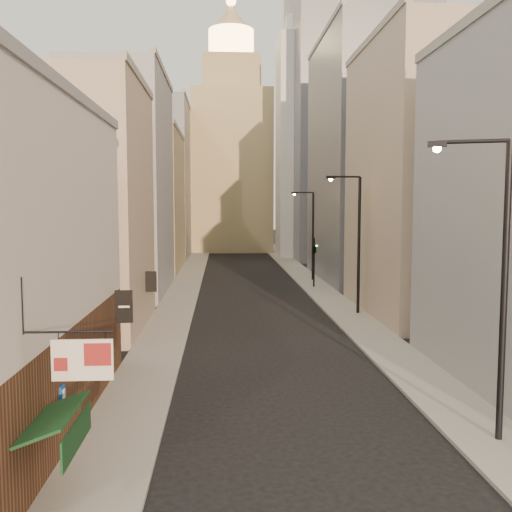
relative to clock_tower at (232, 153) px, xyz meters
The scene contains 15 objects.
sidewalk_left 41.32m from the clock_tower, 98.46° to the right, with size 3.00×140.00×0.15m, color gray.
sidewalk_right 41.64m from the clock_tower, 78.54° to the right, with size 3.00×140.00×0.15m, color gray.
left_bldg_beige 67.60m from the clock_tower, 99.46° to the right, with size 8.00×12.00×16.00m, color tan.
left_bldg_grey 51.76m from the clock_tower, 102.41° to the right, with size 8.00×16.00×20.00m, color gray.
left_bldg_tan 35.05m from the clock_tower, 108.97° to the right, with size 8.00×18.00×17.00m, color tan.
left_bldg_wingrid 17.23m from the clock_tower, 132.51° to the right, with size 8.00×20.00×24.00m, color gray.
right_bldg_beige 63.81m from the clock_tower, 78.16° to the right, with size 8.00×16.00×20.00m, color tan.
right_bldg_wingrid 44.21m from the clock_tower, 72.80° to the right, with size 8.00×20.00×26.00m, color gray.
highrise 24.93m from the clock_tower, 36.38° to the right, with size 21.00×23.00×51.20m.
clock_tower is the anchor object (origin of this frame).
white_tower 17.83m from the clock_tower, 51.84° to the right, with size 8.00×8.00×41.50m.
streetlamp_near 86.38m from the clock_tower, 85.04° to the right, with size 2.62×1.08×10.38m.
streetlamp_mid 63.87m from the clock_tower, 82.63° to the right, with size 2.69×0.67×10.33m.
streetlamp_far 45.40m from the clock_tower, 79.84° to the right, with size 2.51×0.57×9.61m.
traffic_light_right 50.78m from the clock_tower, 81.49° to the right, with size 0.78×0.78×5.00m.
Camera 1 is at (-2.84, -11.83, 8.18)m, focal length 40.00 mm.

